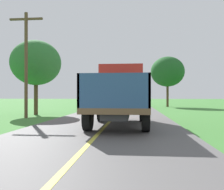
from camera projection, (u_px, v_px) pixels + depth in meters
name	position (u px, v px, depth m)	size (l,w,h in m)	color
banana_truck_near	(120.00, 93.00, 11.20)	(2.38, 5.82, 2.80)	#2D2D30
utility_pole_roadside	(26.00, 60.00, 14.72)	(2.07, 0.20, 6.48)	brown
roadside_tree_near_left	(168.00, 72.00, 29.33)	(4.07, 4.07, 6.14)	#4C3823
roadside_tree_mid_right	(36.00, 63.00, 17.30)	(3.58, 3.58, 5.35)	#4C3823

